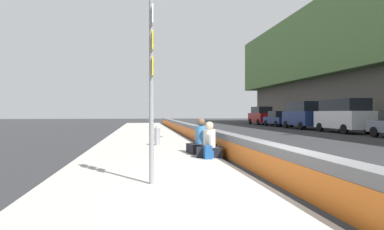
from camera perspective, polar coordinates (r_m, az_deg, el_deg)
ground_plane at (r=7.13m, az=15.82°, el=-12.12°), size 160.00×160.00×0.00m
sidewalk_strip at (r=6.51m, az=-6.52°, el=-12.67°), size 80.00×4.40×0.14m
jersey_barrier at (r=7.04m, az=15.80°, el=-8.75°), size 76.00×0.45×0.85m
route_sign_post at (r=6.74m, az=-6.79°, el=6.28°), size 0.44×0.09×3.60m
fire_hydrant at (r=14.61m, az=-5.86°, el=-3.34°), size 0.26×0.46×0.88m
seated_person_foreground at (r=10.83m, az=2.96°, el=-5.18°), size 0.84×0.93×1.12m
seated_person_middle at (r=11.77m, az=1.56°, el=-4.58°), size 0.88×0.99×1.21m
backpack at (r=10.36m, az=2.74°, el=-6.29°), size 0.32×0.28×0.40m
parked_car_fourth at (r=28.08m, az=24.06°, el=-0.01°), size 5.12×2.13×2.56m
parked_car_midline at (r=33.39m, az=18.12°, el=0.07°), size 5.14×2.18×2.56m
parked_car_far at (r=38.57m, az=14.32°, el=-0.61°), size 4.53×2.00×1.71m
parked_car_farther at (r=43.96m, az=11.55°, el=-0.06°), size 4.80×2.07×2.28m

